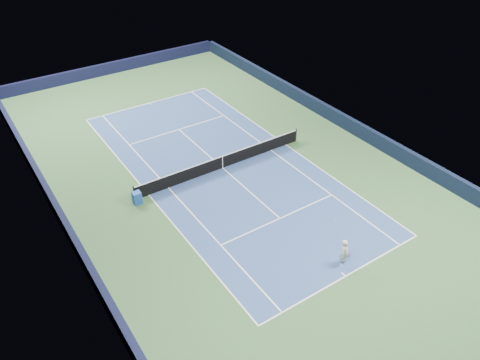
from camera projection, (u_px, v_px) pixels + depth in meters
ground at (223, 168)px, 31.93m from camera, size 40.00×40.00×0.00m
wall_far at (114, 67)px, 45.02m from camera, size 22.00×0.35×1.10m
wall_right at (340, 119)px, 36.50m from camera, size 0.35×40.00×1.10m
wall_left at (62, 219)px, 26.72m from camera, size 0.35×40.00×1.10m
court_surface at (223, 168)px, 31.93m from camera, size 10.97×23.77×0.01m
baseline_far at (149, 103)px, 39.96m from camera, size 10.97×0.08×0.00m
baseline_near at (346, 276)px, 23.89m from camera, size 10.97×0.08×0.00m
sideline_doubles_right at (286, 145)px, 34.40m from camera, size 0.08×23.77×0.00m
sideline_doubles_left at (149, 195)px, 29.45m from camera, size 0.08×23.77×0.00m
sideline_singles_right at (271, 150)px, 33.78m from camera, size 0.08×23.77×0.00m
sideline_singles_left at (168, 188)px, 30.07m from camera, size 0.08×23.77×0.00m
service_line_far at (179, 129)px, 36.25m from camera, size 8.23×0.08×0.00m
service_line_near at (280, 218)px, 27.60m from camera, size 8.23×0.08×0.00m
center_service_line at (223, 168)px, 31.92m from camera, size 0.08×12.80×0.00m
center_mark_far at (150, 104)px, 39.86m from camera, size 0.08×0.30×0.00m
center_mark_near at (344, 274)px, 23.99m from camera, size 0.08×0.30×0.00m
tennis_net at (222, 162)px, 31.64m from camera, size 12.90×0.10×1.07m
sponsor_cube at (137, 198)px, 28.53m from camera, size 0.59×0.48×0.83m
tennis_player at (344, 253)px, 24.14m from camera, size 0.81×1.32×2.24m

